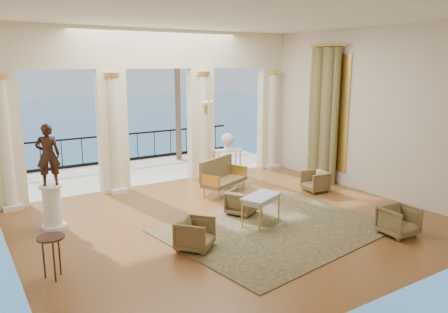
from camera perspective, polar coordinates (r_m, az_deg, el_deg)
floor at (r=10.09m, az=0.98°, el=-8.51°), size 9.00×9.00×0.00m
room_walls at (r=8.56m, az=5.22°, el=7.56°), size 9.00×9.00×9.00m
arcade at (r=12.84m, az=-8.53°, el=7.64°), size 9.00×0.56×4.50m
terrace at (r=15.06m, az=-11.31°, el=-1.97°), size 10.00×3.60×0.10m
balustrade at (r=16.44m, az=-13.42°, el=0.74°), size 9.00×0.06×1.03m
palm_tree at (r=16.18m, az=-6.20°, el=13.94°), size 2.00×2.00×4.50m
curtain at (r=13.43m, az=12.84°, el=5.25°), size 0.33×1.40×4.09m
window_frame at (r=13.56m, az=13.42°, el=5.62°), size 0.04×1.60×3.40m
wall_sconce at (r=13.23m, az=-2.35°, el=6.34°), size 0.30×0.11×0.33m
rug at (r=9.74m, az=6.79°, el=-9.29°), size 5.03×4.16×0.02m
armchair_a at (r=8.59m, az=-3.80°, el=-9.90°), size 0.89×0.89×0.67m
armchair_b at (r=9.92m, az=21.84°, el=-7.65°), size 0.71×0.67×0.69m
armchair_c at (r=12.57m, az=11.86°, el=-3.06°), size 0.66×0.69×0.64m
armchair_d at (r=10.48m, az=2.32°, el=-5.85°), size 0.81×0.82×0.64m
settee at (r=12.15m, az=-0.35°, el=-2.54°), size 1.59×1.14×0.97m
game_table at (r=9.80m, az=4.88°, el=-5.47°), size 1.10×0.87×0.67m
pedestal at (r=10.29m, az=-21.50°, el=-6.20°), size 0.53×0.53×0.97m
statue at (r=10.00m, az=-22.01°, el=0.21°), size 0.55×0.42×1.34m
console_table at (r=13.91m, az=0.47°, el=0.32°), size 0.96×0.57×0.86m
urn at (r=13.82m, az=0.47°, el=2.14°), size 0.40×0.40×0.53m
side_table at (r=7.91m, az=-21.65°, el=-10.40°), size 0.46×0.46×0.74m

